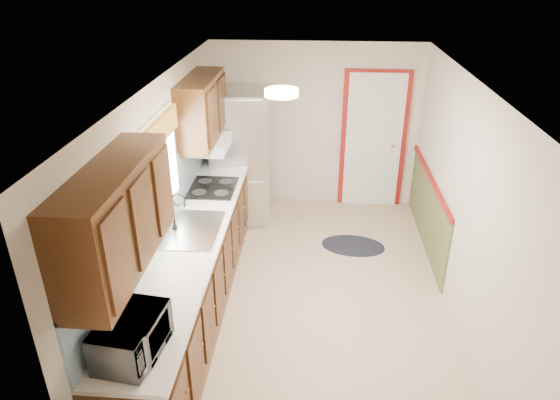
# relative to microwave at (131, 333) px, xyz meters

# --- Properties ---
(room_shell) EXTENTS (3.20, 5.20, 2.52)m
(room_shell) POSITION_rel_microwave_xyz_m (1.20, 1.95, 0.07)
(room_shell) COLOR tan
(room_shell) RESTS_ON ground
(kitchen_run) EXTENTS (0.63, 4.00, 2.20)m
(kitchen_run) POSITION_rel_microwave_xyz_m (-0.04, 1.66, -0.32)
(kitchen_run) COLOR #3C200D
(kitchen_run) RESTS_ON ground
(back_wall_trim) EXTENTS (1.12, 2.30, 2.08)m
(back_wall_trim) POSITION_rel_microwave_xyz_m (2.19, 4.16, -0.24)
(back_wall_trim) COLOR maroon
(back_wall_trim) RESTS_ON ground
(ceiling_fixture) EXTENTS (0.30, 0.30, 0.06)m
(ceiling_fixture) POSITION_rel_microwave_xyz_m (0.90, 1.75, 1.23)
(ceiling_fixture) COLOR #FFD88C
(ceiling_fixture) RESTS_ON room_shell
(microwave) EXTENTS (0.37, 0.58, 0.37)m
(microwave) POSITION_rel_microwave_xyz_m (0.00, 0.00, 0.00)
(microwave) COLOR white
(microwave) RESTS_ON kitchen_run
(refrigerator) EXTENTS (0.85, 0.82, 1.86)m
(refrigerator) POSITION_rel_microwave_xyz_m (0.18, 3.83, -0.20)
(refrigerator) COLOR #B7B7BC
(refrigerator) RESTS_ON ground
(rug) EXTENTS (0.88, 0.63, 0.01)m
(rug) POSITION_rel_microwave_xyz_m (1.75, 3.12, -1.12)
(rug) COLOR black
(rug) RESTS_ON ground
(cooktop) EXTENTS (0.54, 0.64, 0.02)m
(cooktop) POSITION_rel_microwave_xyz_m (0.01, 2.76, -0.18)
(cooktop) COLOR black
(cooktop) RESTS_ON kitchen_run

